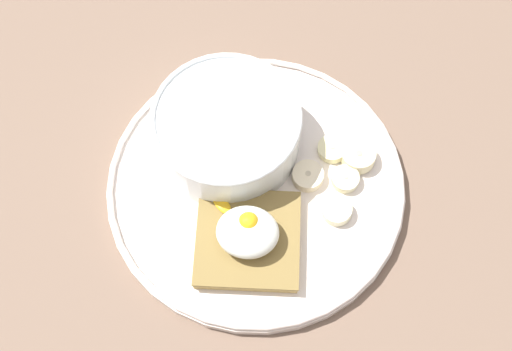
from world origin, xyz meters
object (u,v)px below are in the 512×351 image
toast_slice (249,240)px  poached_egg (248,231)px  oatmeal_bowl (227,129)px  banana_slice_front (345,179)px  banana_slice_left (308,176)px  banana_slice_inner (337,211)px  banana_slice_back (358,156)px  banana_slice_right (332,149)px

toast_slice → poached_egg: (-0.10, 0.10, 2.01)cm
oatmeal_bowl → banana_slice_front: size_ratio=4.94×
toast_slice → banana_slice_left: bearing=56.8°
toast_slice → banana_slice_inner: bearing=27.0°
poached_egg → banana_slice_inner: size_ratio=2.32×
banana_slice_front → banana_slice_back: (1.11, 2.56, 0.17)cm
oatmeal_bowl → banana_slice_right: oatmeal_bowl is taller
banana_slice_front → banana_slice_back: bearing=66.6°
banana_slice_left → oatmeal_bowl: bearing=160.9°
toast_slice → banana_slice_front: 11.36cm
toast_slice → banana_slice_front: size_ratio=3.57×
banana_slice_front → banana_slice_inner: same height
oatmeal_bowl → banana_slice_inner: 13.29cm
toast_slice → banana_slice_inner: (7.97, 4.06, -0.17)cm
oatmeal_bowl → banana_slice_inner: oatmeal_bowl is taller
oatmeal_bowl → banana_slice_inner: bearing=-28.5°
toast_slice → banana_slice_back: (9.62, 10.07, -0.02)cm
banana_slice_front → banana_slice_right: (-1.51, 3.20, -0.06)cm
oatmeal_bowl → banana_slice_right: 10.82cm
toast_slice → banana_slice_front: toast_slice is taller
banana_slice_right → poached_egg: bearing=-123.8°
poached_egg → banana_slice_left: bearing=55.9°
banana_slice_front → banana_slice_left: (-3.68, -0.12, -0.00)cm
poached_egg → banana_slice_back: poached_egg is taller
banana_slice_back → banana_slice_inner: (-1.65, -6.01, -0.15)cm
toast_slice → banana_slice_left: toast_slice is taller
banana_slice_back → banana_slice_left: bearing=-150.8°
poached_egg → banana_slice_back: bearing=45.7°
banana_slice_back → banana_slice_inner: banana_slice_back is taller
oatmeal_bowl → banana_slice_left: size_ratio=3.54×
banana_slice_back → banana_slice_right: size_ratio=1.33×
poached_egg → banana_slice_left: size_ratio=1.77×
toast_slice → banana_slice_back: bearing=46.3°
oatmeal_bowl → banana_slice_right: bearing=2.3°
toast_slice → poached_egg: bearing=135.6°
banana_slice_right → banana_slice_inner: bearing=-81.7°
poached_egg → banana_slice_right: size_ratio=2.27×
oatmeal_bowl → poached_egg: 10.76cm
banana_slice_front → banana_slice_left: size_ratio=0.72×
oatmeal_bowl → banana_slice_right: (10.53, 0.42, -2.42)cm
banana_slice_front → banana_slice_left: same height
oatmeal_bowl → banana_slice_back: 13.34cm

